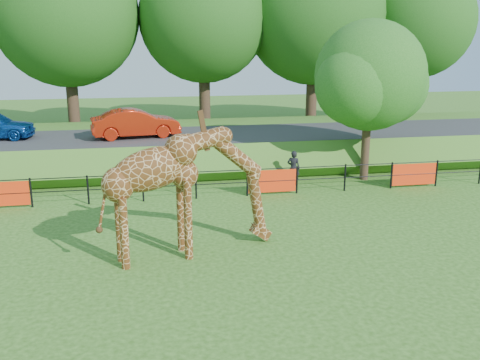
{
  "coord_description": "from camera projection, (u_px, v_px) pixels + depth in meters",
  "views": [
    {
      "loc": [
        -1.87,
        -11.65,
        5.99
      ],
      "look_at": [
        0.81,
        3.05,
        2.0
      ],
      "focal_mm": 40.0,
      "sensor_mm": 36.0,
      "label": 1
    }
  ],
  "objects": [
    {
      "name": "ground",
      "position": [
        230.0,
        293.0,
        12.94
      ],
      "size": [
        90.0,
        90.0,
        0.0
      ],
      "primitive_type": "plane",
      "color": "#2A5114",
      "rests_on": "ground"
    },
    {
      "name": "giraffe",
      "position": [
        189.0,
        193.0,
        14.87
      ],
      "size": [
        5.16,
        2.09,
        3.63
      ],
      "primitive_type": null,
      "rotation": [
        0.0,
        0.0,
        0.24
      ],
      "color": "#552E11",
      "rests_on": "ground"
    },
    {
      "name": "perimeter_fence",
      "position": [
        196.0,
        185.0,
        20.4
      ],
      "size": [
        28.07,
        0.1,
        1.1
      ],
      "primitive_type": null,
      "color": "black",
      "rests_on": "ground"
    },
    {
      "name": "embankment",
      "position": [
        181.0,
        145.0,
        27.51
      ],
      "size": [
        40.0,
        9.0,
        1.3
      ],
      "primitive_type": "cube",
      "color": "#2A5114",
      "rests_on": "ground"
    },
    {
      "name": "road",
      "position": [
        183.0,
        136.0,
        25.9
      ],
      "size": [
        40.0,
        5.0,
        0.12
      ],
      "primitive_type": "cube",
      "color": "#2C2D2F",
      "rests_on": "embankment"
    },
    {
      "name": "car_red",
      "position": [
        136.0,
        123.0,
        25.12
      ],
      "size": [
        4.26,
        2.03,
        1.35
      ],
      "primitive_type": "imported",
      "rotation": [
        0.0,
        0.0,
        1.72
      ],
      "color": "red",
      "rests_on": "road"
    },
    {
      "name": "visitor",
      "position": [
        294.0,
        168.0,
        22.22
      ],
      "size": [
        0.63,
        0.54,
        1.47
      ],
      "primitive_type": "imported",
      "rotation": [
        0.0,
        0.0,
        2.72
      ],
      "color": "black",
      "rests_on": "ground"
    },
    {
      "name": "tree_east",
      "position": [
        371.0,
        80.0,
        22.31
      ],
      "size": [
        5.4,
        4.71,
        6.76
      ],
      "color": "#2F2015",
      "rests_on": "ground"
    },
    {
      "name": "bg_tree_line",
      "position": [
        201.0,
        17.0,
        32.32
      ],
      "size": [
        37.3,
        8.8,
        11.82
      ],
      "color": "#2F2015",
      "rests_on": "ground"
    }
  ]
}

